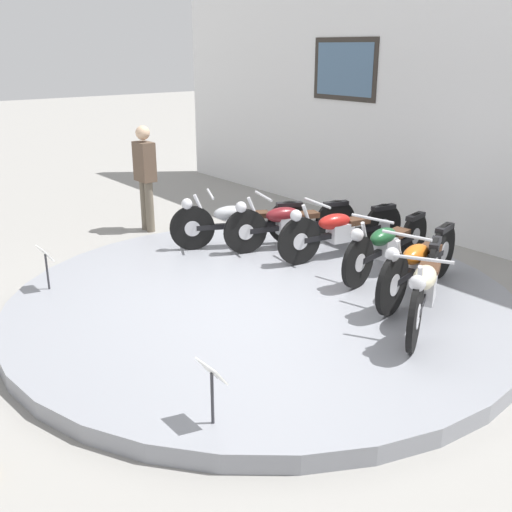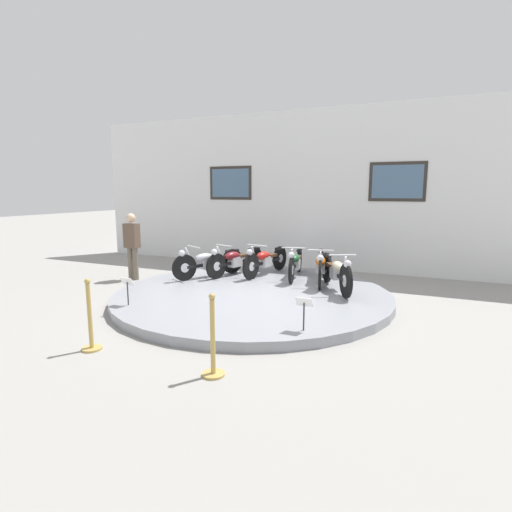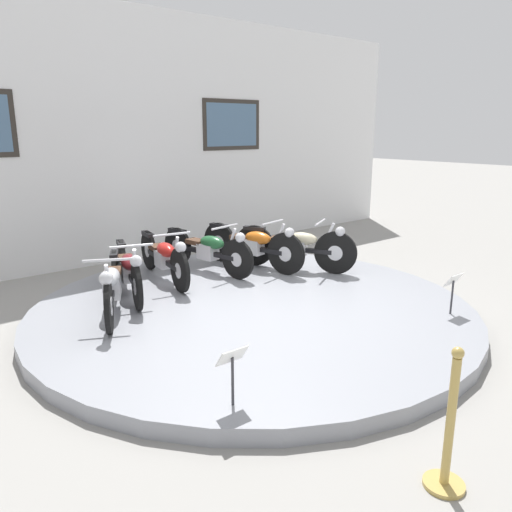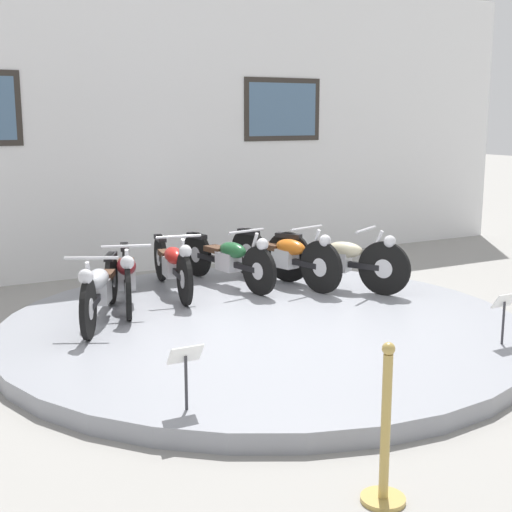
# 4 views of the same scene
# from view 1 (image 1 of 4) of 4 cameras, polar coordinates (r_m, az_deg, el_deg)

# --- Properties ---
(ground_plane) EXTENTS (60.00, 60.00, 0.00)m
(ground_plane) POSITION_cam_1_polar(r_m,az_deg,el_deg) (6.77, 0.67, -4.99)
(ground_plane) COLOR gray
(display_platform) EXTENTS (5.60, 5.60, 0.17)m
(display_platform) POSITION_cam_1_polar(r_m,az_deg,el_deg) (6.74, 0.67, -4.34)
(display_platform) COLOR gray
(display_platform) RESTS_ON ground_plane
(back_wall) EXTENTS (14.00, 0.22, 4.42)m
(back_wall) POSITION_cam_1_polar(r_m,az_deg,el_deg) (9.07, 20.28, 14.55)
(back_wall) COLOR white
(back_wall) RESTS_ON ground_plane
(motorcycle_silver) EXTENTS (0.93, 1.78, 0.78)m
(motorcycle_silver) POSITION_cam_1_polar(r_m,az_deg,el_deg) (8.19, -1.70, 3.39)
(motorcycle_silver) COLOR black
(motorcycle_silver) RESTS_ON display_platform
(motorcycle_maroon) EXTENTS (0.69, 1.88, 0.78)m
(motorcycle_maroon) POSITION_cam_1_polar(r_m,az_deg,el_deg) (8.16, 3.14, 3.28)
(motorcycle_maroon) COLOR black
(motorcycle_maroon) RESTS_ON display_platform
(motorcycle_red) EXTENTS (0.54, 1.95, 0.78)m
(motorcycle_red) POSITION_cam_1_polar(r_m,az_deg,el_deg) (7.88, 8.01, 2.58)
(motorcycle_red) COLOR black
(motorcycle_red) RESTS_ON display_platform
(motorcycle_green) EXTENTS (0.55, 1.93, 0.78)m
(motorcycle_green) POSITION_cam_1_polar(r_m,az_deg,el_deg) (7.39, 12.32, 1.16)
(motorcycle_green) COLOR black
(motorcycle_green) RESTS_ON display_platform
(motorcycle_orange) EXTENTS (0.63, 1.96, 0.81)m
(motorcycle_orange) POSITION_cam_1_polar(r_m,az_deg,el_deg) (6.78, 15.20, -0.55)
(motorcycle_orange) COLOR black
(motorcycle_orange) RESTS_ON display_platform
(motorcycle_cream) EXTENTS (1.04, 1.79, 0.81)m
(motorcycle_cream) POSITION_cam_1_polar(r_m,az_deg,el_deg) (6.14, 15.79, -2.68)
(motorcycle_cream) COLOR black
(motorcycle_cream) RESTS_ON display_platform
(info_placard_front_left) EXTENTS (0.26, 0.11, 0.51)m
(info_placard_front_left) POSITION_cam_1_polar(r_m,az_deg,el_deg) (7.13, -19.40, -0.24)
(info_placard_front_left) COLOR #333338
(info_placard_front_left) RESTS_ON display_platform
(info_placard_front_centre) EXTENTS (0.26, 0.11, 0.51)m
(info_placard_front_centre) POSITION_cam_1_polar(r_m,az_deg,el_deg) (4.39, -4.23, -11.63)
(info_placard_front_centre) COLOR #333338
(info_placard_front_centre) RESTS_ON display_platform
(visitor_standing) EXTENTS (0.36, 0.22, 1.66)m
(visitor_standing) POSITION_cam_1_polar(r_m,az_deg,el_deg) (9.55, -10.52, 7.82)
(visitor_standing) COLOR #6B6051
(visitor_standing) RESTS_ON ground_plane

